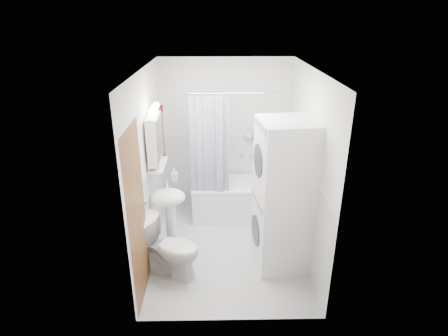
{
  "coord_description": "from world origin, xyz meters",
  "views": [
    {
      "loc": [
        -0.13,
        -4.31,
        3.01
      ],
      "look_at": [
        -0.05,
        0.15,
        1.13
      ],
      "focal_mm": 30.0,
      "sensor_mm": 36.0,
      "label": 1
    }
  ],
  "objects_px": {
    "bathtub": "(239,197)",
    "sink": "(169,207)",
    "toilet": "(169,248)",
    "washer_dryer": "(285,196)"
  },
  "relations": [
    {
      "from": "toilet",
      "to": "sink",
      "type": "bearing_deg",
      "value": 25.64
    },
    {
      "from": "toilet",
      "to": "washer_dryer",
      "type": "bearing_deg",
      "value": -59.91
    },
    {
      "from": "sink",
      "to": "toilet",
      "type": "xyz_separation_m",
      "value": [
        0.03,
        -0.41,
        -0.33
      ]
    },
    {
      "from": "sink",
      "to": "washer_dryer",
      "type": "relative_size",
      "value": 0.55
    },
    {
      "from": "bathtub",
      "to": "toilet",
      "type": "distance_m",
      "value": 1.72
    },
    {
      "from": "bathtub",
      "to": "sink",
      "type": "height_order",
      "value": "sink"
    },
    {
      "from": "bathtub",
      "to": "washer_dryer",
      "type": "bearing_deg",
      "value": -68.86
    },
    {
      "from": "sink",
      "to": "toilet",
      "type": "relative_size",
      "value": 1.38
    },
    {
      "from": "washer_dryer",
      "to": "toilet",
      "type": "relative_size",
      "value": 2.5
    },
    {
      "from": "sink",
      "to": "toilet",
      "type": "bearing_deg",
      "value": -85.26
    }
  ]
}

